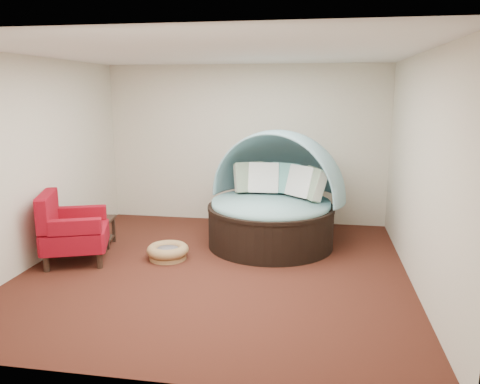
% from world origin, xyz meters
% --- Properties ---
extents(floor, '(5.00, 5.00, 0.00)m').
position_xyz_m(floor, '(0.00, 0.00, 0.00)').
color(floor, '#492115').
rests_on(floor, ground).
extents(wall_back, '(5.00, 0.00, 5.00)m').
position_xyz_m(wall_back, '(0.00, 2.50, 1.40)').
color(wall_back, beige).
rests_on(wall_back, floor).
extents(wall_front, '(5.00, 0.00, 5.00)m').
position_xyz_m(wall_front, '(0.00, -2.50, 1.40)').
color(wall_front, beige).
rests_on(wall_front, floor).
extents(wall_left, '(0.00, 5.00, 5.00)m').
position_xyz_m(wall_left, '(-2.50, 0.00, 1.40)').
color(wall_left, beige).
rests_on(wall_left, floor).
extents(wall_right, '(0.00, 5.00, 5.00)m').
position_xyz_m(wall_right, '(2.50, 0.00, 1.40)').
color(wall_right, beige).
rests_on(wall_right, floor).
extents(ceiling, '(5.00, 5.00, 0.00)m').
position_xyz_m(ceiling, '(0.00, 0.00, 2.80)').
color(ceiling, white).
rests_on(ceiling, wall_back).
extents(canopy_daybed, '(2.51, 2.47, 1.77)m').
position_xyz_m(canopy_daybed, '(0.65, 1.25, 0.82)').
color(canopy_daybed, black).
rests_on(canopy_daybed, floor).
extents(pet_basket, '(0.61, 0.61, 0.21)m').
position_xyz_m(pet_basket, '(-0.77, 0.30, 0.11)').
color(pet_basket, olive).
rests_on(pet_basket, floor).
extents(red_armchair, '(1.09, 1.09, 0.99)m').
position_xyz_m(red_armchair, '(-2.06, -0.02, 0.46)').
color(red_armchair, black).
rests_on(red_armchair, floor).
extents(side_table, '(0.52, 0.52, 0.43)m').
position_xyz_m(side_table, '(-2.00, 0.69, 0.28)').
color(side_table, black).
rests_on(side_table, floor).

